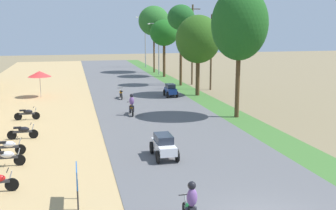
{
  "coord_description": "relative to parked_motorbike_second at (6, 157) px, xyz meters",
  "views": [
    {
      "loc": [
        -6.11,
        -11.18,
        6.7
      ],
      "look_at": [
        0.1,
        14.72,
        1.47
      ],
      "focal_mm": 42.48,
      "sensor_mm": 36.0,
      "label": 1
    }
  ],
  "objects": [
    {
      "name": "parked_motorbike_second",
      "position": [
        0.0,
        0.0,
        0.0
      ],
      "size": [
        1.8,
        0.54,
        0.94
      ],
      "color": "black",
      "rests_on": "dirt_shoulder"
    },
    {
      "name": "parked_motorbike_third",
      "position": [
        -0.17,
        1.8,
        0.0
      ],
      "size": [
        1.8,
        0.54,
        0.94
      ],
      "color": "black",
      "rests_on": "dirt_shoulder"
    },
    {
      "name": "parked_motorbike_fourth",
      "position": [
        0.22,
        4.9,
        0.0
      ],
      "size": [
        1.8,
        0.54,
        0.94
      ],
      "color": "black",
      "rests_on": "dirt_shoulder"
    },
    {
      "name": "parked_motorbike_fifth",
      "position": [
        -0.06,
        10.14,
        0.0
      ],
      "size": [
        1.8,
        0.54,
        0.94
      ],
      "color": "black",
      "rests_on": "dirt_shoulder"
    },
    {
      "name": "street_signboard",
      "position": [
        3.28,
        -5.07,
        0.55
      ],
      "size": [
        0.06,
        1.3,
        1.5
      ],
      "color": "#262628",
      "rests_on": "dirt_shoulder"
    },
    {
      "name": "vendor_umbrella",
      "position": [
        0.19,
        19.96,
        1.75
      ],
      "size": [
        2.2,
        2.2,
        2.52
      ],
      "color": "#99999E",
      "rests_on": "dirt_shoulder"
    },
    {
      "name": "median_tree_nearest",
      "position": [
        15.12,
        7.48,
        6.35
      ],
      "size": [
        4.1,
        4.1,
        9.48
      ],
      "color": "#4C351E",
      "rests_on": "median_strip"
    },
    {
      "name": "median_tree_second",
      "position": [
        15.21,
        17.46,
        4.97
      ],
      "size": [
        4.36,
        4.36,
        7.81
      ],
      "color": "#4C351E",
      "rests_on": "median_strip"
    },
    {
      "name": "median_tree_third",
      "position": [
        15.38,
        24.39,
        7.12
      ],
      "size": [
        3.07,
        3.07,
        9.13
      ],
      "color": "#4C351E",
      "rests_on": "median_strip"
    },
    {
      "name": "median_tree_fourth",
      "position": [
        15.36,
        32.83,
        5.36
      ],
      "size": [
        3.8,
        3.8,
        7.64
      ],
      "color": "#4C351E",
      "rests_on": "median_strip"
    },
    {
      "name": "median_tree_fifth",
      "position": [
        15.08,
        38.27,
        7.02
      ],
      "size": [
        4.48,
        4.48,
        9.69
      ],
      "color": "#4C351E",
      "rests_on": "median_strip"
    },
    {
      "name": "streetlamp_near",
      "position": [
        15.24,
        35.63,
        3.74
      ],
      "size": [
        3.16,
        0.2,
        7.29
      ],
      "color": "gray",
      "rests_on": "median_strip"
    },
    {
      "name": "streetlamp_mid",
      "position": [
        15.24,
        46.3,
        4.34
      ],
      "size": [
        3.16,
        0.2,
        8.45
      ],
      "color": "gray",
      "rests_on": "median_strip"
    },
    {
      "name": "utility_pole_near",
      "position": [
        16.96,
        25.11,
        4.26
      ],
      "size": [
        1.8,
        0.2,
        9.23
      ],
      "color": "brown",
      "rests_on": "ground"
    },
    {
      "name": "utility_pole_far",
      "position": [
        17.76,
        20.8,
        3.64
      ],
      "size": [
        1.8,
        0.2,
        8.02
      ],
      "color": "brown",
      "rests_on": "ground"
    },
    {
      "name": "car_sedan_white",
      "position": [
        7.7,
        -0.46,
        0.19
      ],
      "size": [
        1.1,
        2.26,
        1.19
      ],
      "color": "silver",
      "rests_on": "road_strip"
    },
    {
      "name": "car_hatchback_blue",
      "position": [
        12.41,
        17.24,
        0.19
      ],
      "size": [
        1.04,
        2.0,
        1.23
      ],
      "color": "navy",
      "rests_on": "road_strip"
    },
    {
      "name": "motorbike_ahead_second",
      "position": [
        6.95,
        -7.79,
        0.3
      ],
      "size": [
        0.54,
        1.8,
        1.66
      ],
      "color": "black",
      "rests_on": "road_strip"
    },
    {
      "name": "motorbike_ahead_third",
      "position": [
        7.55,
        9.96,
        0.3
      ],
      "size": [
        0.54,
        1.8,
        1.66
      ],
      "color": "black",
      "rests_on": "road_strip"
    },
    {
      "name": "motorbike_ahead_fourth",
      "position": [
        7.62,
        17.37,
        0.02
      ],
      "size": [
        0.54,
        1.8,
        0.94
      ],
      "color": "black",
      "rests_on": "road_strip"
    }
  ]
}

